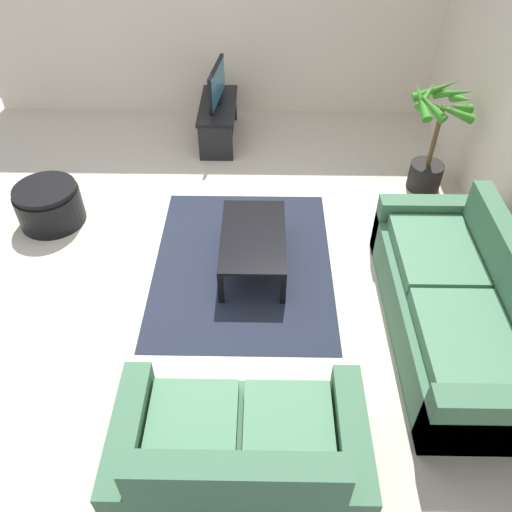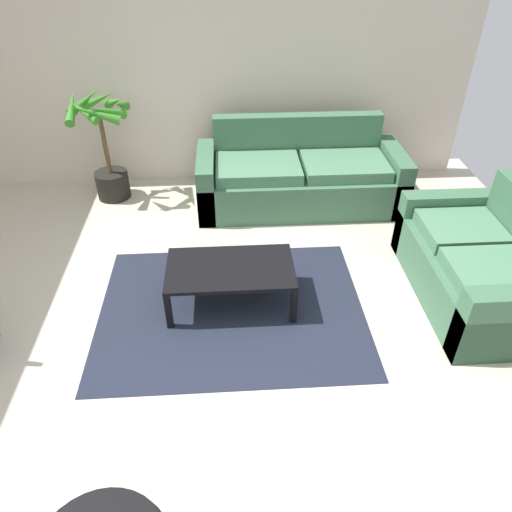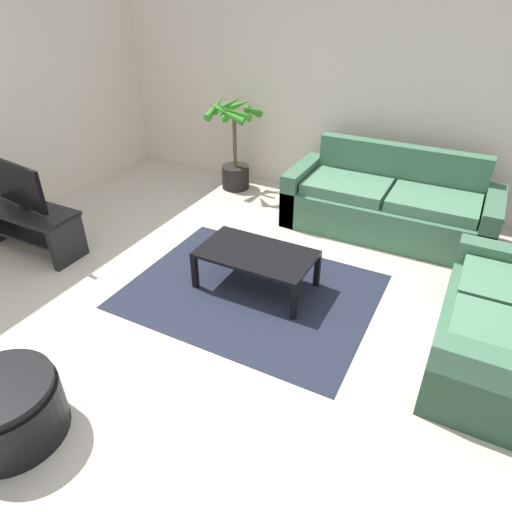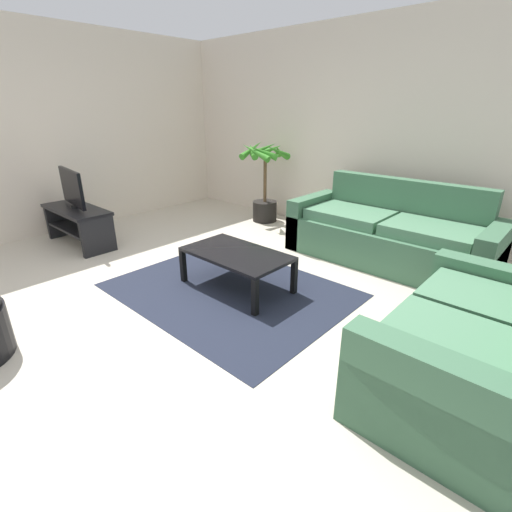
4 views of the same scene
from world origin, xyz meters
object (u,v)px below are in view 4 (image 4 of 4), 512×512
tv_stand (78,221)px  tv (72,188)px  couch_loveseat (473,350)px  potted_palm (264,185)px  couch_main (389,236)px  coffee_table (236,256)px

tv_stand → tv: size_ratio=1.40×
couch_loveseat → tv: tv is taller
tv_stand → potted_palm: potted_palm is taller
couch_main → coffee_table: (-0.80, -1.66, 0.03)m
couch_main → tv: size_ratio=2.85×
coffee_table → tv: bearing=-168.4°
couch_main → potted_palm: (-2.12, 0.25, 0.27)m
tv_stand → coffee_table: 2.44m
tv → coffee_table: bearing=11.6°
couch_main → couch_loveseat: bearing=-52.8°
couch_loveseat → potted_palm: bearing=150.2°
couch_loveseat → potted_palm: potted_palm is taller
coffee_table → potted_palm: size_ratio=0.86×
couch_main → coffee_table: 1.84m
couch_main → tv_stand: size_ratio=2.03×
tv → coffee_table: tv is taller
couch_loveseat → tv_stand: size_ratio=1.42×
couch_loveseat → tv: (-4.48, -0.45, 0.44)m
tv_stand → couch_loveseat: bearing=5.8°
tv → potted_palm: potted_palm is taller
tv_stand → potted_palm: (1.07, 2.40, 0.25)m
tv_stand → coffee_table: size_ratio=1.05×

